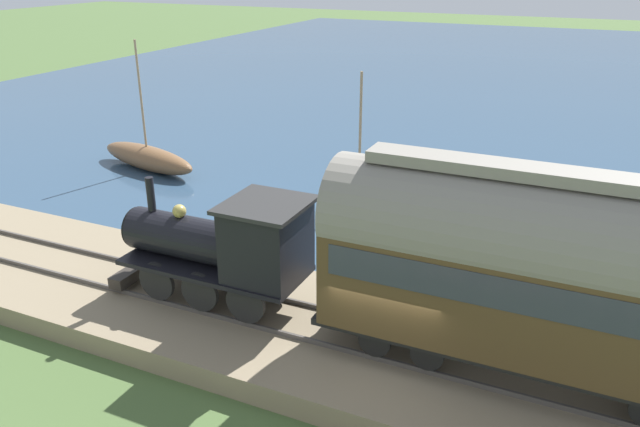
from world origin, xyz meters
The scene contains 8 objects.
ground_plane centered at (0.00, 0.00, 0.00)m, with size 200.00×200.00×0.00m, color #476033.
harbor_water centered at (43.27, 0.00, 0.00)m, with size 80.00×80.00×0.01m.
rail_embankment centered at (0.31, 0.00, 0.30)m, with size 5.31×56.00×0.72m.
steam_locomotive centered at (0.31, 4.60, 2.38)m, with size 2.07×5.52×3.12m.
passenger_coach centered at (0.31, -3.14, 3.31)m, with size 2.40×9.76×4.71m.
sailboat_brown centered at (9.96, 15.16, 0.57)m, with size 2.64×6.12×5.86m.
sailboat_white centered at (9.37, 4.47, 0.43)m, with size 3.16×3.67×5.35m.
rowboat_far_out centered at (4.63, -4.70, 0.21)m, with size 2.53×2.49×0.41m.
Camera 1 is at (-11.80, -3.57, 9.17)m, focal length 35.00 mm.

